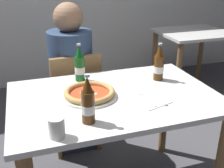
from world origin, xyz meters
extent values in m
cube|color=silver|center=(0.00, 0.00, 0.73)|extent=(1.20, 0.80, 0.03)
cylinder|color=olive|center=(0.54, -0.34, 0.36)|extent=(0.06, 0.06, 0.72)
cylinder|color=olive|center=(-0.54, 0.34, 0.36)|extent=(0.06, 0.06, 0.72)
cylinder|color=olive|center=(0.54, 0.34, 0.36)|extent=(0.06, 0.06, 0.72)
cube|color=olive|center=(-0.14, 0.68, 0.43)|extent=(0.42, 0.42, 0.04)
cube|color=olive|center=(-0.13, 0.50, 0.65)|extent=(0.38, 0.06, 0.40)
cylinder|color=olive|center=(0.02, 0.86, 0.21)|extent=(0.04, 0.04, 0.41)
cylinder|color=olive|center=(-0.32, 0.84, 0.21)|extent=(0.04, 0.04, 0.41)
cylinder|color=olive|center=(0.04, 0.52, 0.21)|extent=(0.04, 0.04, 0.41)
cylinder|color=olive|center=(-0.30, 0.50, 0.21)|extent=(0.04, 0.04, 0.41)
cube|color=#2D3342|center=(-0.14, 0.66, 0.23)|extent=(0.32, 0.28, 0.45)
cylinder|color=#33476B|center=(-0.14, 0.66, 0.73)|extent=(0.34, 0.34, 0.55)
sphere|color=#9E7556|center=(-0.14, 0.66, 1.10)|extent=(0.22, 0.22, 0.22)
cube|color=silver|center=(1.42, 1.34, 0.73)|extent=(0.80, 0.70, 0.03)
cylinder|color=olive|center=(1.08, 1.05, 0.36)|extent=(0.06, 0.06, 0.72)
cylinder|color=olive|center=(1.08, 1.63, 0.36)|extent=(0.06, 0.06, 0.72)
cylinder|color=olive|center=(1.76, 1.63, 0.36)|extent=(0.06, 0.06, 0.72)
cylinder|color=white|center=(-0.14, 0.02, 0.76)|extent=(0.32, 0.32, 0.01)
cylinder|color=#CC4723|center=(-0.14, 0.02, 0.77)|extent=(0.23, 0.23, 0.01)
torus|color=tan|center=(-0.14, 0.02, 0.78)|extent=(0.29, 0.29, 0.03)
sphere|color=silver|center=(-0.18, 0.05, 0.77)|extent=(0.02, 0.02, 0.02)
sphere|color=silver|center=(-0.11, 0.00, 0.77)|extent=(0.02, 0.02, 0.02)
sphere|color=silver|center=(-0.14, 0.07, 0.77)|extent=(0.02, 0.02, 0.02)
cylinder|color=#14591E|center=(-0.14, 0.29, 0.83)|extent=(0.06, 0.06, 0.16)
cone|color=#14591E|center=(-0.14, 0.29, 0.95)|extent=(0.05, 0.05, 0.07)
cylinder|color=#B7B7BC|center=(-0.14, 0.29, 0.99)|extent=(0.03, 0.03, 0.01)
cylinder|color=white|center=(-0.14, 0.29, 0.82)|extent=(0.07, 0.07, 0.04)
cylinder|color=#512D0F|center=(-0.22, -0.25, 0.83)|extent=(0.06, 0.06, 0.16)
cone|color=#512D0F|center=(-0.22, -0.25, 0.95)|extent=(0.05, 0.05, 0.07)
cylinder|color=#B7B7BC|center=(-0.22, -0.25, 0.99)|extent=(0.03, 0.03, 0.01)
cylinder|color=white|center=(-0.22, -0.25, 0.82)|extent=(0.07, 0.07, 0.04)
cylinder|color=#512D0F|center=(0.35, 0.14, 0.83)|extent=(0.06, 0.06, 0.16)
cone|color=#512D0F|center=(0.35, 0.14, 0.95)|extent=(0.05, 0.05, 0.07)
cylinder|color=#B7B7BC|center=(0.35, 0.14, 0.99)|extent=(0.03, 0.03, 0.01)
cylinder|color=white|center=(0.35, 0.14, 0.82)|extent=(0.07, 0.07, 0.04)
cube|color=white|center=(0.16, -0.13, 0.75)|extent=(0.22, 0.22, 0.00)
cube|color=silver|center=(0.18, -0.13, 0.76)|extent=(0.09, 0.18, 0.00)
cube|color=silver|center=(0.14, -0.13, 0.76)|extent=(0.04, 0.17, 0.00)
cylinder|color=white|center=(-0.38, -0.33, 0.80)|extent=(0.07, 0.07, 0.09)
camera|label=1|loc=(-0.47, -1.39, 1.44)|focal=44.47mm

